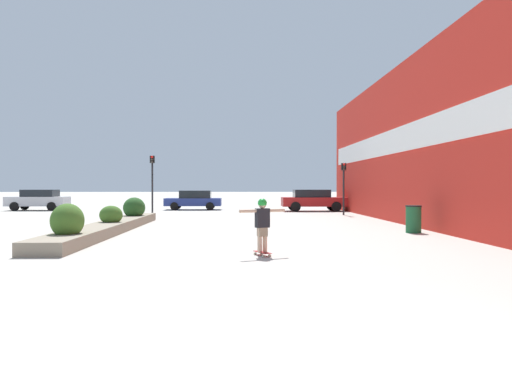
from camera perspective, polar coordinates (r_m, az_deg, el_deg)
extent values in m
plane|color=#ADA89E|center=(5.73, 5.44, -17.53)|extent=(300.00, 300.00, 0.00)
cube|color=red|center=(20.50, 20.96, 6.26)|extent=(0.60, 40.14, 7.61)
cube|color=white|center=(24.44, 16.25, 5.83)|extent=(0.06, 29.32, 1.20)
cube|color=gray|center=(20.23, -16.38, -3.90)|extent=(1.24, 13.88, 0.38)
ellipsoid|color=#3D6623|center=(15.85, -20.75, -3.09)|extent=(0.96, 1.15, 1.03)
ellipsoid|color=#3D6623|center=(20.39, -16.24, -2.55)|extent=(0.90, 0.79, 0.74)
ellipsoid|color=#234C1E|center=(24.61, -13.75, -1.77)|extent=(1.04, 1.23, 1.00)
cube|color=maroon|center=(12.91, 0.73, -6.89)|extent=(0.47, 0.69, 0.01)
cylinder|color=beige|center=(13.08, -0.10, -7.06)|extent=(0.08, 0.08, 0.06)
cylinder|color=beige|center=(13.16, 0.63, -7.01)|extent=(0.08, 0.08, 0.06)
cylinder|color=beige|center=(12.67, 0.84, -7.31)|extent=(0.08, 0.08, 0.06)
cylinder|color=beige|center=(12.75, 1.58, -7.26)|extent=(0.08, 0.08, 0.06)
cylinder|color=tan|center=(12.84, 0.43, -5.49)|extent=(0.15, 0.15, 0.63)
cylinder|color=tan|center=(12.90, 1.03, -5.46)|extent=(0.15, 0.15, 0.63)
cube|color=gray|center=(12.85, 0.73, -4.58)|extent=(0.28, 0.26, 0.23)
cube|color=black|center=(12.82, 0.73, -2.99)|extent=(0.40, 0.31, 0.49)
cylinder|color=tan|center=(12.63, -0.93, -2.19)|extent=(0.46, 0.27, 0.08)
cylinder|color=tan|center=(13.00, 2.34, -2.11)|extent=(0.46, 0.27, 0.08)
sphere|color=tan|center=(12.80, 0.73, -1.43)|extent=(0.21, 0.21, 0.21)
sphere|color=green|center=(12.80, 0.73, -1.27)|extent=(0.24, 0.24, 0.24)
cylinder|color=#1E5B33|center=(20.06, 17.56, -3.04)|extent=(0.58, 0.58, 1.00)
cylinder|color=black|center=(20.03, 17.56, -1.54)|extent=(0.61, 0.61, 0.05)
cube|color=maroon|center=(36.00, 6.65, -1.11)|extent=(4.62, 1.93, 0.64)
cube|color=black|center=(35.96, 6.36, -0.16)|extent=(2.54, 1.70, 0.55)
cylinder|color=black|center=(37.15, 8.62, -1.55)|extent=(0.70, 0.22, 0.70)
cylinder|color=black|center=(35.35, 9.16, -1.67)|extent=(0.70, 0.22, 0.70)
cylinder|color=black|center=(36.74, 4.22, -1.57)|extent=(0.70, 0.22, 0.70)
cylinder|color=black|center=(34.92, 4.54, -1.69)|extent=(0.70, 0.22, 0.70)
cube|color=navy|center=(38.15, -7.19, -1.14)|extent=(4.23, 1.86, 0.58)
cube|color=black|center=(38.12, -6.93, -0.27)|extent=(2.33, 1.64, 0.58)
cylinder|color=black|center=(37.42, -9.31, -1.62)|extent=(0.60, 0.22, 0.60)
cylinder|color=black|center=(39.18, -8.98, -1.52)|extent=(0.60, 0.22, 0.60)
cylinder|color=black|center=(37.18, -5.29, -1.63)|extent=(0.60, 0.22, 0.60)
cylinder|color=black|center=(38.94, -5.14, -1.52)|extent=(0.60, 0.22, 0.60)
cube|color=#BCBCC1|center=(40.28, -23.67, -0.98)|extent=(4.27, 1.80, 0.69)
cube|color=black|center=(40.20, -23.45, -0.12)|extent=(2.35, 1.58, 0.52)
cylinder|color=black|center=(40.02, -25.89, -1.50)|extent=(0.64, 0.22, 0.64)
cylinder|color=black|center=(41.58, -24.93, -1.41)|extent=(0.64, 0.22, 0.64)
cylinder|color=black|center=(39.01, -22.33, -1.54)|extent=(0.64, 0.22, 0.64)
cylinder|color=black|center=(40.62, -21.48, -1.45)|extent=(0.64, 0.22, 0.64)
cube|color=maroon|center=(41.73, 20.60, -0.89)|extent=(4.38, 1.71, 0.74)
cube|color=black|center=(41.78, 20.82, -0.02)|extent=(2.41, 1.50, 0.53)
cylinder|color=black|center=(40.48, 19.26, -1.46)|extent=(0.63, 0.22, 0.63)
cylinder|color=black|center=(42.00, 18.46, -1.38)|extent=(0.63, 0.22, 0.63)
cylinder|color=black|center=(41.54, 22.75, -1.42)|extent=(0.63, 0.22, 0.63)
cylinder|color=black|center=(43.02, 21.85, -1.34)|extent=(0.63, 0.22, 0.63)
cylinder|color=black|center=(31.49, -11.76, 0.33)|extent=(0.11, 0.11, 3.22)
cube|color=black|center=(31.53, -11.77, 3.67)|extent=(0.28, 0.20, 0.45)
sphere|color=red|center=(31.42, -11.81, 3.95)|extent=(0.15, 0.15, 0.15)
sphere|color=#2D2823|center=(31.42, -11.81, 3.68)|extent=(0.15, 0.15, 0.15)
sphere|color=#2D2823|center=(31.41, -11.81, 3.41)|extent=(0.15, 0.15, 0.15)
cylinder|color=black|center=(31.33, 9.98, -0.08)|extent=(0.11, 0.11, 2.77)
cube|color=black|center=(31.35, 9.99, 2.86)|extent=(0.28, 0.20, 0.45)
sphere|color=red|center=(31.24, 10.04, 3.14)|extent=(0.15, 0.15, 0.15)
sphere|color=#2D2823|center=(31.23, 10.03, 2.87)|extent=(0.15, 0.15, 0.15)
sphere|color=#2D2823|center=(31.23, 10.03, 2.59)|extent=(0.15, 0.15, 0.15)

